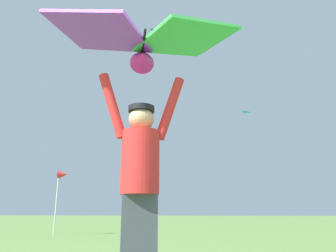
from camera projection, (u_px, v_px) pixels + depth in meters
name	position (u px, v px, depth m)	size (l,w,h in m)	color
kite_flyer_person	(140.00, 181.00, 2.81)	(0.80, 0.42, 1.92)	#424751
held_stunt_kite	(143.00, 41.00, 3.07)	(1.78, 1.16, 0.41)	black
distant_kite_blue_low_left	(153.00, 30.00, 31.97)	(0.57, 0.60, 0.25)	blue
distant_kite_orange_low_right	(145.00, 132.00, 34.86)	(1.50, 1.52, 2.94)	orange
distant_kite_teal_mid_right	(246.00, 112.00, 34.76)	(0.91, 0.91, 0.22)	#19B2AD
distant_kite_teal_overhead_distant	(176.00, 46.00, 38.48)	(0.71, 0.79, 1.54)	#19B2AD
marker_flag	(62.00, 179.00, 9.97)	(0.30, 0.24, 1.92)	silver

